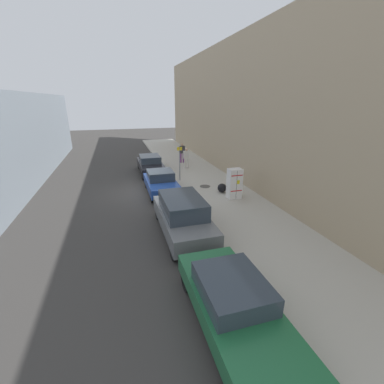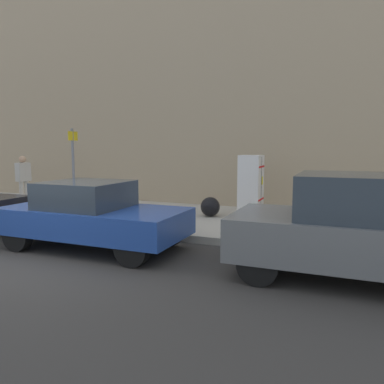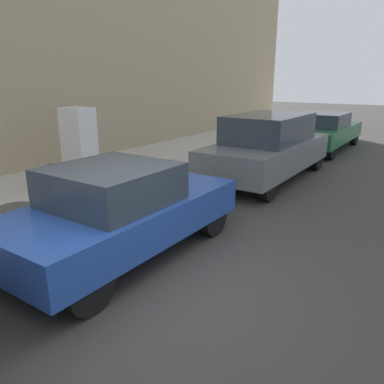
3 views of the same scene
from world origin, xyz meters
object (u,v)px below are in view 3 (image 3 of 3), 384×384
parked_sedan_green (323,130)px  parked_hatchback_blue (120,210)px  trash_bag (52,175)px  discarded_refrigerator (79,142)px  parked_suv_gray (268,147)px

parked_sedan_green → parked_hatchback_blue: bearing=-90.0°
parked_sedan_green → trash_bag: bearing=-110.9°
discarded_refrigerator → parked_sedan_green: (3.88, 8.29, -0.32)m
trash_bag → parked_suv_gray: parked_suv_gray is taller
parked_suv_gray → parked_sedan_green: (0.00, 5.26, -0.15)m
trash_bag → parked_sedan_green: bearing=69.1°
trash_bag → parked_suv_gray: 5.50m
discarded_refrigerator → trash_bag: discarded_refrigerator is taller
trash_bag → parked_sedan_green: parked_sedan_green is taller
parked_suv_gray → parked_hatchback_blue: bearing=-90.0°
trash_bag → parked_suv_gray: bearing=49.0°
parked_hatchback_blue → parked_sedan_green: (0.00, 10.79, 0.01)m
discarded_refrigerator → parked_hatchback_blue: (3.88, -2.49, -0.33)m
parked_hatchback_blue → parked_sedan_green: 10.79m
trash_bag → parked_hatchback_blue: parked_hatchback_blue is taller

